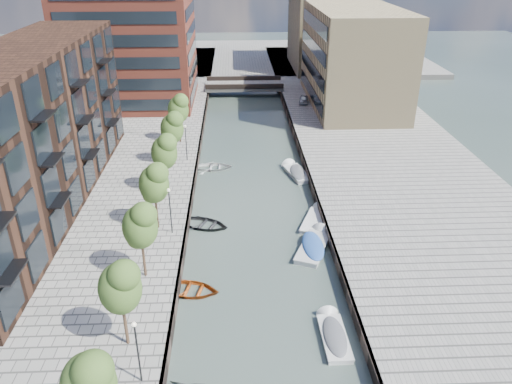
{
  "coord_description": "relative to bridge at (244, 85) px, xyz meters",
  "views": [
    {
      "loc": [
        -1.73,
        -12.53,
        22.71
      ],
      "look_at": [
        0.0,
        26.38,
        3.5
      ],
      "focal_mm": 35.0,
      "sensor_mm": 36.0,
      "label": 1
    }
  ],
  "objects": [
    {
      "name": "lamp_0",
      "position": [
        -7.2,
        -64.0,
        2.12
      ],
      "size": [
        0.24,
        0.24,
        4.12
      ],
      "color": "black",
      "rests_on": "quay_left"
    },
    {
      "name": "motorboat_1",
      "position": [
        4.36,
        -59.91,
        -1.2
      ],
      "size": [
        1.67,
        4.62,
        1.53
      ],
      "color": "silver",
      "rests_on": "ground"
    },
    {
      "name": "sloop_2",
      "position": [
        -5.22,
        -54.9,
        -1.39
      ],
      "size": [
        4.94,
        4.0,
        0.9
      ],
      "primitive_type": "imported",
      "rotation": [
        0.0,
        0.0,
        1.35
      ],
      "color": "#9C3E11",
      "rests_on": "ground"
    },
    {
      "name": "tree_5",
      "position": [
        -8.5,
        -33.0,
        3.92
      ],
      "size": [
        2.5,
        2.5,
        5.95
      ],
      "color": "#382619",
      "rests_on": "quay_left"
    },
    {
      "name": "motorboat_2",
      "position": [
        5.63,
        -44.63,
        -1.29
      ],
      "size": [
        3.46,
        5.36,
        1.69
      ],
      "color": "white",
      "rests_on": "ground"
    },
    {
      "name": "tree_1",
      "position": [
        -8.5,
        -61.0,
        3.92
      ],
      "size": [
        2.5,
        2.5,
        5.95
      ],
      "color": "#382619",
      "rests_on": "quay_left"
    },
    {
      "name": "quay_wall_left",
      "position": [
        -6.1,
        -32.0,
        -0.89
      ],
      "size": [
        0.25,
        140.0,
        1.0
      ],
      "primitive_type": "cube",
      "color": "#332823",
      "rests_on": "ground"
    },
    {
      "name": "sloop_3",
      "position": [
        -4.29,
        -32.36,
        -1.39
      ],
      "size": [
        4.43,
        3.21,
        0.9
      ],
      "primitive_type": "imported",
      "rotation": [
        0.0,
        0.0,
        1.59
      ],
      "color": "silver",
      "rests_on": "ground"
    },
    {
      "name": "tree_0",
      "position": [
        -8.5,
        -68.0,
        3.92
      ],
      "size": [
        2.5,
        2.5,
        5.95
      ],
      "color": "#382619",
      "rests_on": "quay_left"
    },
    {
      "name": "sloop_4",
      "position": [
        -4.61,
        -45.37,
        -1.39
      ],
      "size": [
        5.34,
        4.64,
        0.92
      ],
      "primitive_type": "imported",
      "rotation": [
        0.0,
        0.0,
        1.18
      ],
      "color": "black",
      "rests_on": "ground"
    },
    {
      "name": "tree_6",
      "position": [
        -8.5,
        -26.0,
        3.92
      ],
      "size": [
        2.5,
        2.5,
        5.95
      ],
      "color": "#382619",
      "rests_on": "quay_left"
    },
    {
      "name": "tree_3",
      "position": [
        -8.5,
        -47.0,
        3.92
      ],
      "size": [
        2.5,
        2.5,
        5.95
      ],
      "color": "#382619",
      "rests_on": "quay_left"
    },
    {
      "name": "water",
      "position": [
        0.0,
        -32.0,
        -1.39
      ],
      "size": [
        300.0,
        300.0,
        0.0
      ],
      "primitive_type": "plane",
      "color": "#38473F",
      "rests_on": "ground"
    },
    {
      "name": "lamp_2",
      "position": [
        -7.2,
        -32.0,
        2.12
      ],
      "size": [
        0.24,
        0.24,
        4.12
      ],
      "color": "black",
      "rests_on": "quay_left"
    },
    {
      "name": "car",
      "position": [
        8.96,
        -9.82,
        0.18
      ],
      "size": [
        1.93,
        3.56,
        1.15
      ],
      "primitive_type": "imported",
      "rotation": [
        0.0,
        0.0,
        -0.18
      ],
      "color": "#9FA2A4",
      "rests_on": "quay_right"
    },
    {
      "name": "tan_block_far",
      "position": [
        16.0,
        16.0,
        7.61
      ],
      "size": [
        12.0,
        20.0,
        16.0
      ],
      "primitive_type": "cube",
      "color": "tan",
      "rests_on": "quay_right"
    },
    {
      "name": "bridge",
      "position": [
        0.0,
        0.0,
        0.0
      ],
      "size": [
        13.0,
        6.0,
        1.3
      ],
      "color": "gray",
      "rests_on": "ground"
    },
    {
      "name": "tan_block_near",
      "position": [
        16.0,
        -10.0,
        6.61
      ],
      "size": [
        12.0,
        25.0,
        14.0
      ],
      "primitive_type": "cube",
      "color": "tan",
      "rests_on": "quay_right"
    },
    {
      "name": "far_closure",
      "position": [
        0.0,
        28.0,
        -0.89
      ],
      "size": [
        80.0,
        40.0,
        1.0
      ],
      "primitive_type": "cube",
      "color": "gray",
      "rests_on": "ground"
    },
    {
      "name": "motorboat_3",
      "position": [
        4.74,
        -49.27,
        -1.16
      ],
      "size": [
        3.87,
        5.87,
        1.86
      ],
      "color": "silver",
      "rests_on": "ground"
    },
    {
      "name": "motorboat_4",
      "position": [
        4.94,
        -34.15,
        -1.18
      ],
      "size": [
        3.05,
        5.42,
        1.71
      ],
      "color": "silver",
      "rests_on": "ground"
    },
    {
      "name": "quay_right",
      "position": [
        16.0,
        -32.0,
        -0.89
      ],
      "size": [
        20.0,
        140.0,
        1.0
      ],
      "primitive_type": "cube",
      "color": "gray",
      "rests_on": "ground"
    },
    {
      "name": "tree_2",
      "position": [
        -8.5,
        -54.0,
        3.92
      ],
      "size": [
        2.5,
        2.5,
        5.95
      ],
      "color": "#382619",
      "rests_on": "quay_left"
    },
    {
      "name": "quay_wall_right",
      "position": [
        6.1,
        -32.0,
        -0.89
      ],
      "size": [
        0.25,
        140.0,
        1.0
      ],
      "primitive_type": "cube",
      "color": "#332823",
      "rests_on": "ground"
    },
    {
      "name": "lamp_1",
      "position": [
        -7.2,
        -48.0,
        2.12
      ],
      "size": [
        0.24,
        0.24,
        4.12
      ],
      "color": "black",
      "rests_on": "quay_left"
    },
    {
      "name": "tree_4",
      "position": [
        -8.5,
        -40.0,
        3.92
      ],
      "size": [
        2.5,
        2.5,
        5.95
      ],
      "color": "#382619",
      "rests_on": "quay_left"
    },
    {
      "name": "apartment_block",
      "position": [
        -20.0,
        -42.0,
        6.61
      ],
      "size": [
        8.0,
        38.0,
        14.0
      ],
      "primitive_type": "cube",
      "color": "black",
      "rests_on": "quay_left"
    }
  ]
}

